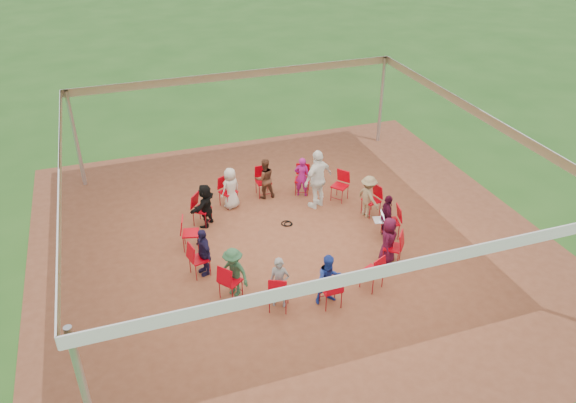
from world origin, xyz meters
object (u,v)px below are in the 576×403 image
object	(u,v)px
chair_11	(331,289)
chair_7	(191,233)
chair_9	(230,281)
chair_13	(392,247)
person_seated_0	(387,217)
standing_person	(318,179)
chair_8	(199,259)
laptop	(381,218)
chair_5	(228,192)
person_seated_3	(264,179)
person_seated_9	(329,279)
person_seated_1	(368,196)
person_seated_10	(388,240)
chair_0	(391,222)
chair_3	(302,180)
person_seated_8	(279,283)
cable_coil	(287,224)
chair_4	(263,182)
person_seated_5	(206,205)
person_seated_2	(302,177)
person_seated_7	(233,272)
person_seated_4	(231,188)
chair_6	(202,210)
person_seated_6	(204,252)
chair_2	(340,186)
chair_10	(279,292)

from	to	relation	value
chair_11	chair_7	bearing A→B (deg)	128.57
chair_9	chair_13	size ratio (longest dim) A/B	1.00
person_seated_0	standing_person	xyz separation A→B (m)	(-1.12, 2.03, 0.27)
chair_8	laptop	bearing A→B (deg)	77.88
chair_5	person_seated_3	xyz separation A→B (m)	(1.12, 0.13, 0.17)
person_seated_9	laptop	bearing A→B (deg)	40.93
person_seated_1	person_seated_10	bearing A→B (deg)	154.29
chair_0	chair_5	distance (m)	4.65
person_seated_0	person_seated_9	bearing A→B (deg)	141.43
chair_3	person_seated_8	bearing A→B (deg)	90.00
person_seated_10	cable_coil	bearing A→B (deg)	75.34
person_seated_1	chair_4	bearing A→B (deg)	36.86
chair_9	person_seated_5	distance (m)	3.15
person_seated_2	person_seated_8	distance (m)	4.92
person_seated_0	person_seated_5	world-z (taller)	same
person_seated_0	person_seated_3	size ratio (longest dim) A/B	1.00
person_seated_7	standing_person	distance (m)	4.40
person_seated_4	person_seated_1	bearing A→B (deg)	128.57
chair_6	person_seated_4	distance (m)	1.14
chair_4	person_seated_2	size ratio (longest dim) A/B	0.73
chair_7	person_seated_0	world-z (taller)	person_seated_0
chair_9	laptop	world-z (taller)	chair_9
cable_coil	chair_6	bearing A→B (deg)	160.31
chair_11	chair_13	distance (m)	2.24
chair_4	person_seated_9	distance (m)	5.05
chair_13	person_seated_6	distance (m)	4.55
chair_2	person_seated_1	world-z (taller)	person_seated_1
standing_person	person_seated_9	bearing A→B (deg)	46.94
chair_0	chair_3	xyz separation A→B (m)	(-1.39, 2.91, 0.00)
chair_13	person_seated_8	world-z (taller)	person_seated_8
chair_8	chair_13	world-z (taller)	same
laptop	person_seated_0	bearing A→B (deg)	-90.00
person_seated_0	standing_person	size ratio (longest dim) A/B	0.70
chair_5	person_seated_5	world-z (taller)	person_seated_5
person_seated_1	chair_0	bearing A→B (deg)	173.09
person_seated_0	cable_coil	bearing A→B (deg)	71.17
chair_6	person_seated_1	bearing A→B (deg)	115.06
chair_8	person_seated_7	xyz separation A→B (m)	(0.59, -0.96, 0.17)
person_seated_3	person_seated_4	bearing A→B (deg)	12.86
chair_2	chair_13	size ratio (longest dim) A/B	1.00
chair_10	cable_coil	world-z (taller)	chair_10
person_seated_8	person_seated_3	bearing A→B (deg)	102.86
person_seated_0	person_seated_9	size ratio (longest dim) A/B	1.00
chair_5	person_seated_2	world-z (taller)	person_seated_2
chair_3	person_seated_5	distance (m)	3.15
person_seated_0	person_seated_5	xyz separation A→B (m)	(-4.32, 2.10, 0.00)
chair_8	person_seated_2	size ratio (longest dim) A/B	0.73
person_seated_2	person_seated_5	size ratio (longest dim) A/B	1.00
chair_8	laptop	distance (m)	4.77
chair_13	person_seated_6	bearing A→B (deg)	115.06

